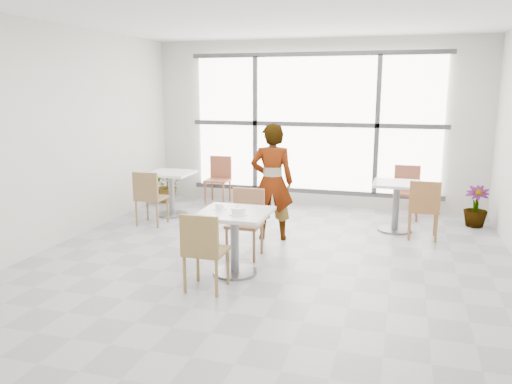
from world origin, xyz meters
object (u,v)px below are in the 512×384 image
(bg_table_right, at_px, (396,200))
(chair_near, at_px, (203,247))
(person, at_px, (272,182))
(chair_far, at_px, (246,218))
(bg_table_left, at_px, (171,187))
(bg_chair_left_far, at_px, (219,176))
(bg_chair_left_near, at_px, (149,195))
(bg_chair_right_near, at_px, (424,206))
(main_table, at_px, (235,231))
(plant_right, at_px, (476,206))
(oatmeal_bowl, at_px, (238,211))
(coffee_cup, at_px, (219,207))
(plant_left, at_px, (168,185))
(bg_chair_right_far, at_px, (407,188))

(bg_table_right, bearing_deg, chair_near, -122.12)
(person, bearing_deg, chair_near, 71.63)
(chair_far, distance_m, bg_table_left, 2.49)
(chair_far, relative_size, bg_chair_left_far, 1.00)
(bg_chair_left_near, bearing_deg, bg_chair_right_near, -174.32)
(person, height_order, bg_table_left, person)
(bg_chair_left_near, bearing_deg, chair_near, 129.16)
(main_table, distance_m, plant_right, 4.24)
(chair_far, bearing_deg, oatmeal_bowl, -78.91)
(oatmeal_bowl, bearing_deg, bg_chair_right_near, 46.28)
(main_table, xyz_separation_m, coffee_cup, (-0.21, 0.05, 0.26))
(chair_near, xyz_separation_m, person, (0.20, 2.10, 0.33))
(chair_near, bearing_deg, chair_far, -93.16)
(oatmeal_bowl, height_order, plant_left, oatmeal_bowl)
(coffee_cup, bearing_deg, bg_table_right, 50.14)
(bg_table_right, bearing_deg, chair_far, -136.51)
(main_table, xyz_separation_m, person, (0.06, 1.48, 0.31))
(oatmeal_bowl, relative_size, plant_right, 0.33)
(chair_far, height_order, bg_chair_right_near, same)
(chair_far, xyz_separation_m, bg_chair_right_far, (1.98, 2.64, 0.00))
(person, relative_size, plant_right, 2.59)
(oatmeal_bowl, xyz_separation_m, bg_chair_right_near, (2.06, 2.16, -0.29))
(bg_chair_right_near, bearing_deg, chair_far, 31.44)
(bg_chair_left_near, height_order, bg_chair_right_far, same)
(plant_left, bearing_deg, bg_chair_left_far, 16.32)
(chair_far, bearing_deg, chair_near, -93.16)
(bg_chair_left_far, xyz_separation_m, bg_chair_right_near, (3.66, -1.50, 0.00))
(chair_far, xyz_separation_m, oatmeal_bowl, (0.16, -0.80, 0.29))
(person, xyz_separation_m, bg_chair_right_far, (1.85, 1.84, -0.33))
(main_table, relative_size, bg_table_right, 1.07)
(oatmeal_bowl, distance_m, plant_right, 4.29)
(plant_left, bearing_deg, person, -35.56)
(coffee_cup, bearing_deg, bg_table_left, 126.86)
(plant_right, bearing_deg, bg_table_left, -172.05)
(coffee_cup, distance_m, bg_chair_right_far, 3.90)
(chair_far, height_order, person, person)
(coffee_cup, bearing_deg, main_table, -14.15)
(oatmeal_bowl, height_order, plant_right, oatmeal_bowl)
(main_table, relative_size, bg_table_left, 1.07)
(coffee_cup, xyz_separation_m, bg_chair_left_far, (-1.30, 3.48, -0.28))
(plant_left, xyz_separation_m, plant_right, (5.40, -0.25, -0.01))
(plant_left, bearing_deg, bg_chair_left_near, -74.07)
(bg_chair_left_near, bearing_deg, person, 175.84)
(person, relative_size, bg_chair_right_far, 1.92)
(bg_chair_left_far, height_order, bg_chair_right_far, same)
(chair_far, height_order, bg_table_right, chair_far)
(chair_far, height_order, coffee_cup, chair_far)
(main_table, xyz_separation_m, bg_chair_right_far, (1.91, 3.32, -0.02))
(bg_table_right, distance_m, bg_chair_left_far, 3.46)
(bg_table_left, relative_size, bg_chair_right_near, 0.86)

